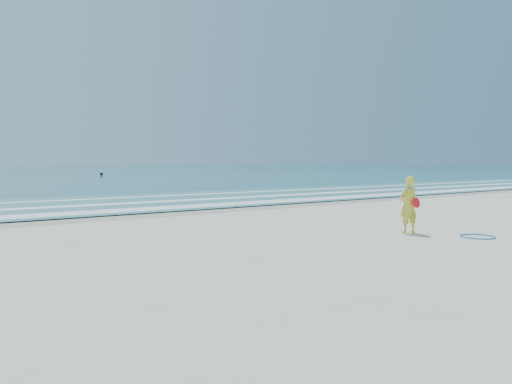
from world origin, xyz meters
TOP-DOWN VIEW (x-y plane):
  - ground at (0.00, 0.00)m, footprint 400.00×400.00m
  - wet_sand at (0.00, 9.00)m, footprint 400.00×2.40m
  - shallow at (0.00, 14.00)m, footprint 400.00×10.00m
  - foam_near at (0.00, 10.30)m, footprint 400.00×1.40m
  - foam_mid at (0.00, 13.20)m, footprint 400.00×0.90m
  - foam_far at (0.00, 16.50)m, footprint 400.00×0.60m
  - hoop at (3.15, -0.84)m, footprint 1.05×1.05m
  - buoy at (12.59, 55.41)m, footprint 0.40×0.40m
  - woman at (2.31, 0.61)m, footprint 0.60×0.45m

SIDE VIEW (x-z plane):
  - ground at x=0.00m, z-range 0.00..0.00m
  - wet_sand at x=0.00m, z-range 0.00..0.00m
  - hoop at x=3.15m, z-range 0.00..0.03m
  - shallow at x=0.00m, z-range 0.04..0.05m
  - foam_near at x=0.00m, z-range 0.05..0.06m
  - foam_mid at x=0.00m, z-range 0.05..0.06m
  - foam_far at x=0.00m, z-range 0.05..0.06m
  - buoy at x=12.59m, z-range 0.04..0.44m
  - woman at x=2.31m, z-range 0.00..1.49m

